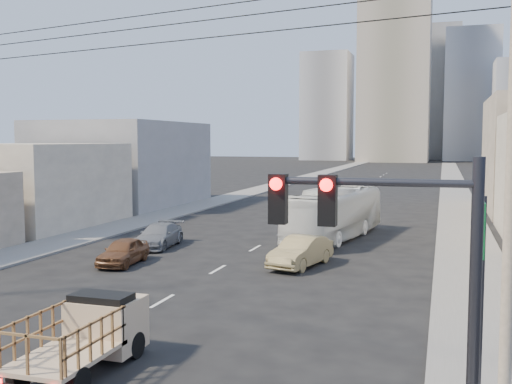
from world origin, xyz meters
The scene contains 19 objects.
ground centered at (0.00, 0.00, 0.00)m, with size 420.00×420.00×0.00m, color black.
sidewalk_left centered at (-11.75, 70.00, 0.06)m, with size 3.50×180.00×0.12m, color slate.
sidewalk_right centered at (11.75, 70.00, 0.06)m, with size 3.50×180.00×0.12m, color slate.
lane_dashes centered at (0.00, 53.00, 0.01)m, with size 0.15×104.00×0.01m.
flatbed_pickup centered at (1.15, 1.02, 1.09)m, with size 1.95×4.41×1.90m.
city_bus centered at (3.83, 24.83, 1.61)m, with size 2.71×11.57×3.22m, color silver.
sedan_brown centered at (-4.98, 13.70, 0.66)m, with size 1.55×3.85×1.31m, color brown.
sedan_tan centered at (3.68, 15.90, 0.74)m, with size 1.58×4.52×1.49m, color #9A885A.
sedan_grey centered at (-5.54, 18.77, 0.67)m, with size 1.88×4.64×1.35m, color gray.
traffic_signal centered at (9.77, -3.51, 4.08)m, with size 3.23×0.35×6.00m.
green_sign centered at (11.16, 1.50, 3.74)m, with size 0.18×1.60×5.00m.
utility_pole centered at (11.50, -1.00, 5.19)m, with size 1.80×0.24×10.00m.
overhead_wires centered at (0.00, 1.50, 8.97)m, with size 23.01×5.02×0.72m.
bldg_left_mid centered at (-19.00, 24.00, 3.00)m, with size 11.00×12.00×6.00m, color #AEA28C.
bldg_left_far centered at (-19.50, 39.00, 4.00)m, with size 12.00×16.00×8.00m, color gray.
high_rise_tower centered at (-4.00, 170.00, 30.00)m, with size 20.00×20.00×60.00m, color gray.
midrise_ne centered at (18.00, 185.00, 20.00)m, with size 16.00×16.00×40.00m, color gray.
midrise_nw centered at (-26.00, 180.00, 17.00)m, with size 15.00×15.00×34.00m, color gray.
midrise_back centered at (6.00, 200.00, 22.00)m, with size 18.00×18.00×44.00m, color gray.
Camera 1 is at (10.31, -12.68, 6.23)m, focal length 42.00 mm.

